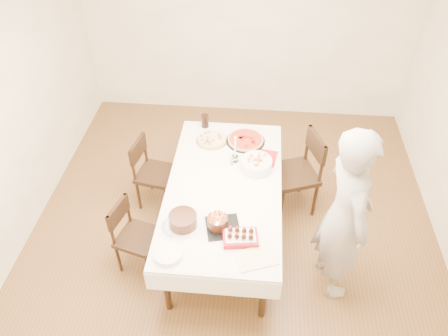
# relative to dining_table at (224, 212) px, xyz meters

# --- Properties ---
(floor) EXTENTS (5.00, 5.00, 0.00)m
(floor) POSITION_rel_dining_table_xyz_m (0.10, 0.00, -0.38)
(floor) COLOR brown
(floor) RESTS_ON ground
(wall_back) EXTENTS (4.50, 0.04, 2.70)m
(wall_back) POSITION_rel_dining_table_xyz_m (0.10, 2.50, 0.98)
(wall_back) COLOR white
(wall_back) RESTS_ON floor
(dining_table) EXTENTS (1.27, 2.20, 0.75)m
(dining_table) POSITION_rel_dining_table_xyz_m (0.00, 0.00, 0.00)
(dining_table) COLOR white
(dining_table) RESTS_ON floor
(chair_right_savory) EXTENTS (0.66, 0.66, 1.01)m
(chair_right_savory) POSITION_rel_dining_table_xyz_m (0.74, 0.51, 0.13)
(chair_right_savory) COLOR black
(chair_right_savory) RESTS_ON floor
(chair_left_savory) EXTENTS (0.52, 0.52, 0.87)m
(chair_left_savory) POSITION_rel_dining_table_xyz_m (-0.82, 0.45, 0.06)
(chair_left_savory) COLOR black
(chair_left_savory) RESTS_ON floor
(chair_left_dessert) EXTENTS (0.51, 0.51, 0.82)m
(chair_left_dessert) POSITION_rel_dining_table_xyz_m (-0.81, -0.45, 0.03)
(chair_left_dessert) COLOR black
(chair_left_dessert) RESTS_ON floor
(person) EXTENTS (0.61, 0.78, 1.87)m
(person) POSITION_rel_dining_table_xyz_m (1.10, -0.47, 0.56)
(person) COLOR #AEAAA4
(person) RESTS_ON floor
(pizza_white) EXTENTS (0.40, 0.40, 0.04)m
(pizza_white) POSITION_rel_dining_table_xyz_m (-0.20, 0.71, 0.40)
(pizza_white) COLOR beige
(pizza_white) RESTS_ON dining_table
(pizza_pepperoni) EXTENTS (0.52, 0.52, 0.04)m
(pizza_pepperoni) POSITION_rel_dining_table_xyz_m (0.18, 0.74, 0.40)
(pizza_pepperoni) COLOR red
(pizza_pepperoni) RESTS_ON dining_table
(red_placemat) EXTENTS (0.31, 0.31, 0.01)m
(red_placemat) POSITION_rel_dining_table_xyz_m (0.38, 0.48, 0.38)
(red_placemat) COLOR #B21E1E
(red_placemat) RESTS_ON dining_table
(pasta_bowl) EXTENTS (0.39, 0.39, 0.10)m
(pasta_bowl) POSITION_rel_dining_table_xyz_m (0.31, 0.30, 0.43)
(pasta_bowl) COLOR white
(pasta_bowl) RESTS_ON dining_table
(taper_candle) EXTENTS (0.07, 0.07, 0.34)m
(taper_candle) POSITION_rel_dining_table_xyz_m (0.08, 0.40, 0.55)
(taper_candle) COLOR white
(taper_candle) RESTS_ON dining_table
(shaker_pair) EXTENTS (0.08, 0.08, 0.08)m
(shaker_pair) POSITION_rel_dining_table_xyz_m (0.06, 0.33, 0.42)
(shaker_pair) COLOR white
(shaker_pair) RESTS_ON dining_table
(cola_glass) EXTENTS (0.10, 0.10, 0.16)m
(cola_glass) POSITION_rel_dining_table_xyz_m (-0.31, 0.98, 0.46)
(cola_glass) COLOR black
(cola_glass) RESTS_ON dining_table
(layer_cake) EXTENTS (0.40, 0.40, 0.13)m
(layer_cake) POSITION_rel_dining_table_xyz_m (-0.32, -0.54, 0.44)
(layer_cake) COLOR #381A0E
(layer_cake) RESTS_ON dining_table
(cake_board) EXTENTS (0.36, 0.36, 0.01)m
(cake_board) POSITION_rel_dining_table_xyz_m (0.04, -0.54, 0.38)
(cake_board) COLOR black
(cake_board) RESTS_ON dining_table
(birthday_cake) EXTENTS (0.21, 0.21, 0.17)m
(birthday_cake) POSITION_rel_dining_table_xyz_m (-0.01, -0.53, 0.47)
(birthday_cake) COLOR #381C0F
(birthday_cake) RESTS_ON dining_table
(strawberry_box) EXTENTS (0.33, 0.25, 0.08)m
(strawberry_box) POSITION_rel_dining_table_xyz_m (0.21, -0.67, 0.41)
(strawberry_box) COLOR maroon
(strawberry_box) RESTS_ON dining_table
(box_lid) EXTENTS (0.39, 0.32, 0.03)m
(box_lid) POSITION_rel_dining_table_xyz_m (0.35, -0.85, 0.38)
(box_lid) COLOR beige
(box_lid) RESTS_ON dining_table
(plate_stack) EXTENTS (0.29, 0.29, 0.05)m
(plate_stack) POSITION_rel_dining_table_xyz_m (-0.39, -0.90, 0.40)
(plate_stack) COLOR white
(plate_stack) RESTS_ON dining_table
(china_plate) EXTENTS (0.30, 0.30, 0.01)m
(china_plate) POSITION_rel_dining_table_xyz_m (-0.39, -0.57, 0.38)
(china_plate) COLOR white
(china_plate) RESTS_ON dining_table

